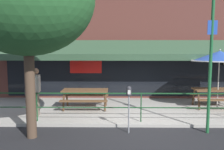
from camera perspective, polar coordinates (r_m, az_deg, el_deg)
ground_plane at (r=8.21m, az=6.81°, el=-11.83°), size 120.00×120.00×0.00m
patio_deck at (r=10.11m, az=5.63°, el=-7.92°), size 15.00×4.00×0.10m
restaurant_building at (r=12.09m, az=4.97°, el=14.11°), size 15.00×1.60×8.37m
patio_railing at (r=8.28m, az=6.67°, el=-5.92°), size 13.84×0.04×0.97m
picnic_table_left at (r=9.97m, az=-6.14°, el=-4.27°), size 1.80×1.42×0.76m
picnic_table_centre at (r=10.92m, az=22.72°, el=-3.78°), size 1.80×1.42×0.76m
patio_umbrella_centre at (r=10.63m, az=23.38°, el=3.91°), size 2.14×2.14×2.38m
pedestrian_walking at (r=9.32m, az=-16.90°, el=-3.12°), size 0.29×0.62×1.71m
parking_meter_near at (r=7.78m, az=-18.75°, el=-4.45°), size 0.15×0.16×1.42m
parking_meter_far at (r=7.39m, az=3.90°, el=-4.69°), size 0.15×0.16×1.42m
street_sign_pole at (r=7.80m, az=21.64°, el=3.45°), size 0.28×0.09×4.34m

